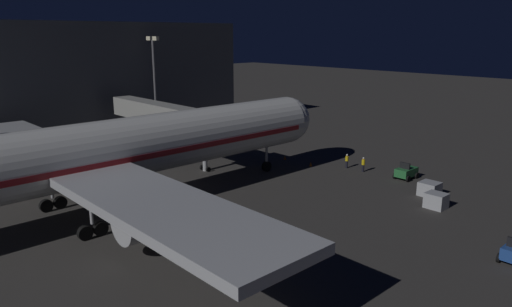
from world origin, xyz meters
TOP-DOWN VIEW (x-y plane):
  - ground_plane at (0.00, 0.00)m, footprint 320.00×320.00m
  - airliner_at_gate at (0.00, 7.99)m, footprint 49.80×58.56m
  - jet_bridge at (12.13, -9.44)m, footprint 22.66×3.40m
  - apron_floodlight_mast at (25.50, -15.43)m, footprint 2.90×0.50m
  - pushback_tug at (-12.95, -24.13)m, footprint 1.86×2.71m
  - baggage_container_near_belt at (-19.73, -17.80)m, footprint 1.85×1.60m
  - baggage_container_mid_row at (-17.60, -20.62)m, footprint 1.87×1.78m
  - ground_crew_near_nose_gear at (-5.71, -22.83)m, footprint 0.40×0.40m
  - ground_crew_marshaller_fwd at (-8.04, -22.89)m, footprint 0.40×0.40m
  - traffic_cone_nose_port at (-2.20, -20.22)m, footprint 0.36×0.36m
  - traffic_cone_nose_starboard at (2.20, -20.22)m, footprint 0.36×0.36m

SIDE VIEW (x-z plane):
  - ground_plane at x=0.00m, z-range 0.00..0.00m
  - traffic_cone_nose_port at x=-2.20m, z-range 0.00..0.55m
  - traffic_cone_nose_starboard at x=2.20m, z-range 0.00..0.55m
  - baggage_container_mid_row at x=-17.60m, z-range 0.00..1.42m
  - baggage_container_near_belt at x=-19.73m, z-range 0.00..1.45m
  - pushback_tug at x=-12.95m, z-range -0.19..1.76m
  - ground_crew_near_nose_gear at x=-5.71m, z-range 0.09..1.84m
  - ground_crew_marshaller_fwd at x=-8.04m, z-range 0.09..1.89m
  - airliner_at_gate at x=0.00m, z-range -3.71..15.02m
  - jet_bridge at x=12.13m, z-range 2.12..9.43m
  - apron_floodlight_mast at x=25.50m, z-range 1.40..16.91m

